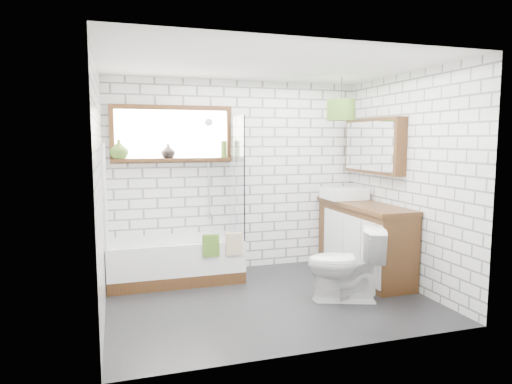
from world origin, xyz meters
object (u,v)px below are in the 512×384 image
object	(u,v)px
vanity	(363,239)
pendant	(341,110)
basin	(344,193)
toilet	(345,264)
bathtub	(175,260)

from	to	relation	value
vanity	pendant	bearing A→B (deg)	148.39
vanity	pendant	xyz separation A→B (m)	(-0.27, 0.17, 1.63)
basin	toilet	distance (m)	1.46
vanity	toilet	size ratio (longest dim) A/B	2.03
bathtub	basin	xyz separation A→B (m)	(2.26, -0.05, 0.75)
basin	bathtub	bearing A→B (deg)	178.75
bathtub	basin	size ratio (longest dim) A/B	3.13
vanity	toilet	distance (m)	1.00
basin	pendant	distance (m)	1.14
basin	vanity	bearing A→B (deg)	-81.99
vanity	basin	xyz separation A→B (m)	(-0.06, 0.43, 0.54)
vanity	basin	world-z (taller)	basin
vanity	pendant	size ratio (longest dim) A/B	4.68
basin	toilet	world-z (taller)	basin
bathtub	vanity	world-z (taller)	vanity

